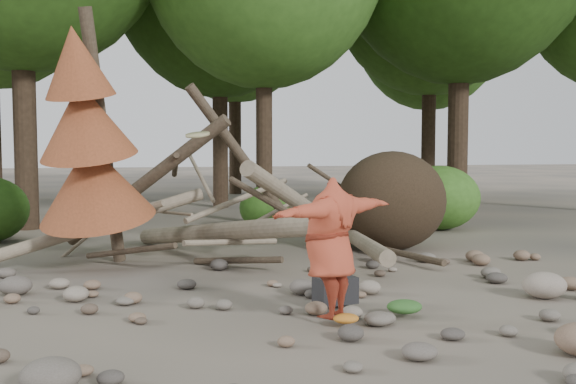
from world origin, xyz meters
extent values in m
plane|color=#514C44|center=(0.00, 0.00, 0.00)|extent=(120.00, 120.00, 0.00)
ellipsoid|color=#332619|center=(2.60, 4.30, 0.99)|extent=(2.20, 1.87, 1.98)
cylinder|color=gray|center=(-1.00, 3.70, 0.55)|extent=(2.61, 5.11, 1.08)
cylinder|color=gray|center=(0.80, 4.20, 0.90)|extent=(3.18, 3.71, 1.90)
cylinder|color=brown|center=(-2.20, 4.60, 1.40)|extent=(3.08, 1.91, 2.49)
cylinder|color=gray|center=(1.60, 3.50, 0.35)|extent=(1.13, 4.98, 0.43)
cylinder|color=brown|center=(-0.30, 4.80, 1.80)|extent=(2.39, 1.03, 2.89)
cylinder|color=gray|center=(-3.00, 4.00, 0.70)|extent=(3.71, 0.86, 1.20)
cylinder|color=#4C3F30|center=(-2.50, 3.50, 0.30)|extent=(1.52, 1.70, 0.49)
cylinder|color=gray|center=(0.20, 4.40, 0.80)|extent=(1.57, 0.85, 0.69)
cylinder|color=#4C3F30|center=(1.80, 4.90, 1.20)|extent=(1.92, 1.25, 1.10)
cylinder|color=gray|center=(-1.20, 4.20, 1.50)|extent=(0.37, 1.42, 0.85)
cylinder|color=#4C3F30|center=(2.20, 3.20, 0.15)|extent=(0.79, 2.54, 0.12)
cylinder|color=gray|center=(-0.80, 3.10, 0.45)|extent=(1.78, 1.11, 0.29)
cylinder|color=#4C3F30|center=(-2.90, 3.80, 2.20)|extent=(0.67, 1.13, 4.35)
cone|color=brown|center=(-3.06, 3.49, 1.50)|extent=(2.06, 2.13, 1.86)
cone|color=brown|center=(-3.16, 3.28, 2.50)|extent=(1.71, 1.78, 1.65)
cone|color=brown|center=(-3.26, 3.09, 3.40)|extent=(1.23, 1.30, 1.41)
cylinder|color=#38281C|center=(-5.00, 9.50, 4.48)|extent=(0.56, 0.56, 8.96)
cylinder|color=#38281C|center=(1.00, 9.20, 3.57)|extent=(0.44, 0.44, 7.14)
cylinder|color=#38281C|center=(7.00, 9.80, 4.72)|extent=(0.60, 0.60, 9.45)
cylinder|color=#38281C|center=(0.50, 14.20, 4.27)|extent=(0.52, 0.52, 8.54)
cylinder|color=#38281C|center=(8.00, 13.80, 4.06)|extent=(0.50, 0.50, 8.12)
cylinder|color=#38281C|center=(2.00, 20.50, 4.38)|extent=(0.54, 0.54, 8.75)
cylinder|color=#38281C|center=(11.00, 20.00, 3.92)|extent=(0.46, 0.46, 7.84)
ellipsoid|color=#32621C|center=(11.00, 20.00, 8.06)|extent=(7.17, 7.17, 8.60)
ellipsoid|color=#32621C|center=(0.80, 7.80, 0.56)|extent=(1.40, 1.40, 1.12)
ellipsoid|color=#3E7424|center=(5.00, 7.00, 0.80)|extent=(2.00, 2.00, 1.60)
imported|color=#AE3E27|center=(-0.22, -0.57, 0.90)|extent=(1.98, 1.55, 1.63)
cylinder|color=#999061|center=(-1.73, -0.51, 2.19)|extent=(0.30, 0.29, 0.10)
cube|color=black|center=(0.08, 0.15, 0.17)|extent=(0.56, 0.43, 0.34)
ellipsoid|color=#2D5B24|center=(0.74, -0.51, 0.08)|extent=(0.44, 0.36, 0.16)
ellipsoid|color=#BA6D1F|center=(-0.09, -0.75, 0.05)|extent=(0.30, 0.24, 0.11)
ellipsoid|color=#625A51|center=(-3.12, -2.04, 0.15)|extent=(0.50, 0.45, 0.30)
ellipsoid|color=gray|center=(3.00, -0.04, 0.18)|extent=(0.60, 0.54, 0.36)
ellipsoid|color=#5D564F|center=(-4.03, 1.86, 0.13)|extent=(0.45, 0.40, 0.27)
camera|label=1|loc=(-2.43, -7.58, 2.05)|focal=40.00mm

